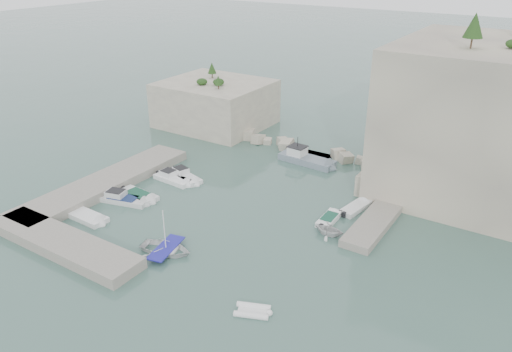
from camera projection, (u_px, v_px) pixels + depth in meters
The scene contains 21 objects.
ground at pixel (225, 222), 52.42m from camera, with size 400.00×400.00×0.00m, color #45675D.
cliff_terrace at pixel (402, 179), 59.24m from camera, with size 8.00×10.00×2.50m, color beige.
outcrop_west at pixel (215, 104), 79.91m from camera, with size 16.00×14.00×7.00m, color beige.
quay_west at pixel (105, 183), 59.80m from camera, with size 5.00×24.00×1.10m, color #9E9689.
quay_south at pixel (63, 243), 47.56m from camera, with size 18.00×4.00×1.10m, color #9E9689.
ledge_east at pixel (382, 213), 53.24m from camera, with size 3.00×16.00×0.80m, color #9E9689.
breakwater at pixel (312, 149), 69.43m from camera, with size 28.00×3.00×1.40m, color beige.
motorboat_a at pixel (185, 179), 62.18m from camera, with size 5.96×1.77×1.40m, color white, non-canonical shape.
motorboat_b at pixel (173, 181), 61.51m from camera, with size 5.73×1.87×1.40m, color white, non-canonical shape.
motorboat_c at pixel (138, 197), 57.57m from camera, with size 5.61×2.04×0.70m, color white, non-canonical shape.
motorboat_d at pixel (124, 202), 56.55m from camera, with size 6.58×1.96×1.40m, color silver, non-canonical shape.
motorboat_e at pixel (89, 220), 52.83m from camera, with size 4.92×2.01×0.70m, color white, non-canonical shape.
rowboat at pixel (166, 252), 47.18m from camera, with size 3.62×5.07×1.05m, color white.
inflatable_dinghy at pixel (252, 313), 39.38m from camera, with size 3.01×1.46×0.44m, color white, non-canonical shape.
tender_east_a at pixel (329, 235), 50.02m from camera, with size 2.60×3.01×1.59m, color silver.
tender_east_b at pixel (329, 221), 52.55m from camera, with size 4.31×1.47×0.70m, color white, non-canonical shape.
tender_east_c at pixel (355, 210), 54.81m from camera, with size 4.85×1.57×0.70m, color silver, non-canonical shape.
tender_east_d at pixel (371, 198), 57.35m from camera, with size 1.57×4.17×1.61m, color silver.
work_boat at pixel (307, 163), 66.74m from camera, with size 8.48×2.51×2.20m, color slate, non-canonical shape.
rowboat_mast at pixel (164, 228), 46.08m from camera, with size 0.10×0.10×4.20m, color white.
vegetation at pixel (483, 31), 54.81m from camera, with size 53.48×13.88×13.40m.
Camera 1 is at (27.46, -36.60, 26.23)m, focal length 35.00 mm.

